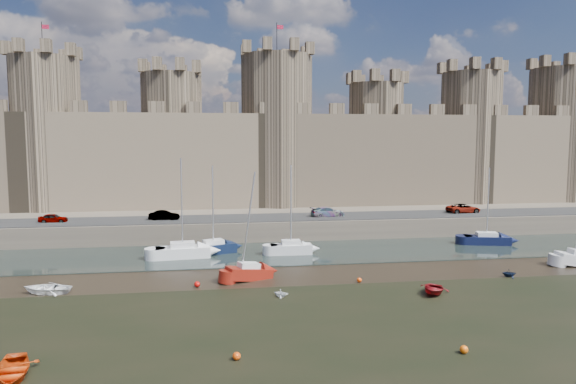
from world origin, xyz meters
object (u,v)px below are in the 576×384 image
Objects in this scene: car_1 at (164,215)px; car_2 at (328,212)px; sailboat_2 at (291,248)px; sailboat_1 at (213,247)px; car_3 at (463,208)px; sailboat_3 at (487,239)px; sailboat_0 at (183,251)px; sailboat_4 at (249,272)px; dinghy_0 at (12,372)px; car_0 at (53,218)px.

car_1 is 21.16m from car_2.
sailboat_1 is at bearing 171.38° from sailboat_2.
car_3 is at bearing -84.35° from car_1.
sailboat_0 is at bearing -162.37° from sailboat_3.
sailboat_4 is (3.17, -10.94, -0.05)m from sailboat_1.
car_2 is 45.72m from dinghy_0.
sailboat_3 is 0.94× the size of sailboat_4.
car_1 is at bearing 83.01° from car_2.
sailboat_0 is (2.88, -10.79, -2.30)m from car_1.
sailboat_2 is 24.28m from sailboat_3.
sailboat_4 reaches higher than dinghy_0.
sailboat_3 reaches higher than car_0.
sailboat_2 reaches higher than sailboat_1.
sailboat_2 is at bearing -109.79° from car_0.
car_2 is at bearing 24.63° from sailboat_0.
sailboat_1 is 0.99× the size of sailboat_4.
sailboat_3 reaches higher than car_3.
sailboat_1 is (3.27, 1.55, -0.04)m from sailboat_0.
sailboat_1 reaches higher than sailboat_3.
car_3 is 1.33× the size of dinghy_0.
sailboat_0 reaches higher than sailboat_1.
car_0 is 38.90m from dinghy_0.
sailboat_1 is 8.59m from sailboat_2.
sailboat_0 is 1.09× the size of sailboat_2.
sailboat_1 is 11.39m from sailboat_4.
sailboat_0 is 11.38m from sailboat_4.
sailboat_2 is at bearing -121.29° from car_1.
sailboat_3 is (38.82, -8.88, -2.39)m from car_1.
sailboat_0 reaches higher than sailboat_2.
car_2 is 0.46× the size of sailboat_2.
car_3 is (53.89, 0.50, 0.08)m from car_0.
sailboat_4 is at bearing -130.53° from car_0.
sailboat_2 is 1.06× the size of sailboat_3.
car_2 reaches higher than car_1.
sailboat_1 is (-34.43, -9.74, -2.37)m from car_3.
sailboat_0 reaches higher than car_0.
sailboat_4 reaches higher than car_3.
sailboat_4 reaches higher than sailboat_3.
sailboat_0 reaches higher than sailboat_4.
car_3 is 0.44× the size of sailboat_0.
sailboat_4 is (-31.26, -20.68, -2.42)m from car_3.
dinghy_0 is at bearing -131.70° from sailboat_3.
car_2 is 0.97× the size of car_3.
car_1 is 0.80× the size of car_3.
sailboat_0 is at bearing 101.24° from car_3.
sailboat_3 reaches higher than dinghy_0.
car_3 is (40.57, 0.50, 0.03)m from car_1.
car_3 is at bearing -88.27° from car_0.
car_0 is at bearing 115.52° from sailboat_4.
sailboat_0 is at bearing -178.37° from sailboat_2.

